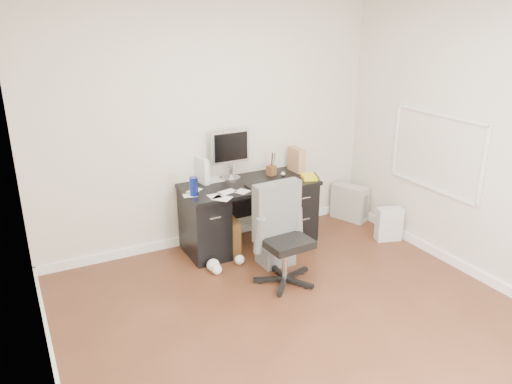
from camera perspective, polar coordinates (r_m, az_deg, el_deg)
ground at (r=4.47m, az=5.56°, el=-14.91°), size 4.00×4.00×0.00m
room_shell at (r=3.82m, az=6.56°, el=6.33°), size 4.02×4.02×2.71m
desk at (r=5.68m, az=-0.76°, el=-2.28°), size 1.50×0.70×0.75m
loose_papers at (r=5.43m, az=-2.42°, el=0.60°), size 1.10×0.60×0.00m
lcd_monitor at (r=5.60m, az=-2.95°, el=4.29°), size 0.46×0.27×0.58m
keyboard at (r=5.46m, az=1.03°, el=0.88°), size 0.45×0.16×0.03m
computer_mouse at (r=5.75m, az=3.09°, el=2.05°), size 0.08×0.08×0.06m
travel_mug at (r=5.18m, az=-7.13°, el=0.63°), size 0.10×0.10×0.20m
white_binder at (r=5.55m, az=-6.28°, el=2.49°), size 0.15×0.26×0.29m
magazine_file at (r=5.94m, az=4.64°, el=3.70°), size 0.13×0.25×0.28m
pen_cup at (r=5.78m, az=1.78°, el=3.23°), size 0.14×0.14×0.27m
yellow_book at (r=5.73m, az=6.12°, el=1.75°), size 0.23×0.26×0.04m
paper_remote at (r=5.35m, az=0.96°, el=0.44°), size 0.31×0.28×0.02m
office_chair at (r=4.84m, az=3.41°, el=-5.07°), size 0.60×0.60×1.00m
pc_tower at (r=6.55m, az=10.65°, el=-1.17°), size 0.35×0.49×0.45m
shopping_bag at (r=6.06m, az=14.94°, el=-3.56°), size 0.34×0.29×0.40m
wicker_basket at (r=5.53m, az=-4.44°, el=-5.13°), size 0.45×0.45×0.41m
desk_printer at (r=5.38m, az=2.21°, el=-7.08°), size 0.36×0.30×0.20m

